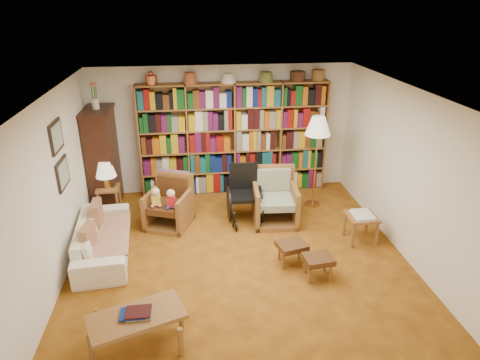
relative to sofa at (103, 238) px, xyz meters
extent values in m
plane|color=#9A5B17|center=(2.05, -0.29, -0.27)|extent=(5.00, 5.00, 0.00)
plane|color=silver|center=(2.05, -0.29, 2.23)|extent=(5.00, 5.00, 0.00)
plane|color=white|center=(2.05, 2.21, 0.98)|extent=(5.00, 0.00, 5.00)
plane|color=white|center=(2.05, -2.79, 0.98)|extent=(5.00, 0.00, 5.00)
plane|color=white|center=(-0.45, -0.29, 0.98)|extent=(0.00, 5.00, 5.00)
plane|color=white|center=(4.55, -0.29, 0.98)|extent=(0.00, 5.00, 5.00)
cube|color=olive|center=(2.25, 2.05, 0.83)|extent=(3.60, 0.30, 2.20)
cube|color=#38170F|center=(-0.21, 1.71, 0.63)|extent=(0.45, 0.90, 1.80)
cube|color=#38170F|center=(-0.21, 1.71, 1.56)|extent=(0.50, 0.95, 0.06)
cylinder|color=white|center=(-0.21, 1.71, 1.68)|extent=(0.12, 0.12, 0.18)
cube|color=black|center=(-0.43, 0.01, 1.63)|extent=(0.03, 0.52, 0.42)
cube|color=gray|center=(-0.42, 0.01, 1.63)|extent=(0.01, 0.44, 0.34)
cube|color=black|center=(-0.43, 0.01, 1.08)|extent=(0.03, 0.52, 0.42)
cube|color=gray|center=(-0.42, 0.01, 1.08)|extent=(0.01, 0.44, 0.34)
imported|color=white|center=(0.00, 0.00, 0.00)|extent=(1.92, 0.88, 0.55)
cube|color=beige|center=(0.05, 0.00, 0.03)|extent=(0.80, 1.34, 0.04)
cube|color=maroon|center=(-0.13, 0.35, 0.18)|extent=(0.14, 0.41, 0.41)
cube|color=maroon|center=(-0.13, -0.35, 0.18)|extent=(0.18, 0.39, 0.38)
cube|color=olive|center=(-0.10, 1.29, 0.25)|extent=(0.39, 0.39, 0.04)
cylinder|color=olive|center=(-0.26, 1.14, -0.02)|extent=(0.05, 0.05, 0.51)
cylinder|color=olive|center=(0.06, 1.14, -0.02)|extent=(0.05, 0.05, 0.51)
cylinder|color=olive|center=(-0.26, 1.45, -0.02)|extent=(0.05, 0.05, 0.51)
cylinder|color=olive|center=(0.06, 1.45, -0.02)|extent=(0.05, 0.05, 0.51)
cylinder|color=gold|center=(-0.10, 1.29, 0.37)|extent=(0.12, 0.12, 0.20)
cone|color=beige|center=(-0.10, 1.29, 0.62)|extent=(0.36, 0.36, 0.28)
cube|color=olive|center=(0.97, 0.76, -0.23)|extent=(0.90, 0.92, 0.08)
cube|color=olive|center=(0.66, 0.76, 0.03)|extent=(0.32, 0.70, 0.61)
cube|color=olive|center=(1.28, 0.76, 0.03)|extent=(0.32, 0.70, 0.61)
cube|color=olive|center=(0.97, 1.09, 0.16)|extent=(0.67, 0.32, 0.86)
cube|color=#553316|center=(0.97, 0.74, 0.11)|extent=(0.72, 0.76, 0.12)
cube|color=#553316|center=(0.97, 1.02, 0.36)|extent=(0.54, 0.28, 0.36)
cube|color=#B02F53|center=(0.97, 1.12, 0.42)|extent=(0.52, 0.25, 0.38)
cube|color=olive|center=(2.81, 0.66, -0.23)|extent=(0.80, 0.83, 0.08)
cube|color=olive|center=(2.47, 0.66, 0.06)|extent=(0.13, 0.79, 0.67)
cube|color=olive|center=(3.14, 0.66, 0.06)|extent=(0.13, 0.79, 0.67)
cube|color=olive|center=(2.81, 1.01, 0.20)|extent=(0.76, 0.13, 0.94)
cube|color=gray|center=(2.81, 0.63, 0.14)|extent=(0.63, 0.70, 0.13)
cube|color=gray|center=(2.81, 0.94, 0.42)|extent=(0.59, 0.14, 0.40)
cube|color=black|center=(2.29, 0.74, 0.22)|extent=(0.52, 0.52, 0.07)
cube|color=black|center=(2.29, 0.98, 0.49)|extent=(0.49, 0.08, 0.49)
cylinder|color=black|center=(2.02, 0.85, 0.03)|extent=(0.03, 0.61, 0.61)
cylinder|color=black|center=(2.57, 0.85, 0.03)|extent=(0.03, 0.61, 0.61)
cylinder|color=black|center=(2.10, 0.44, -0.19)|extent=(0.03, 0.18, 0.18)
cylinder|color=black|center=(2.49, 0.44, -0.19)|extent=(0.03, 0.18, 0.18)
cylinder|color=gold|center=(3.65, 1.22, -0.26)|extent=(0.29, 0.29, 0.03)
cylinder|color=gold|center=(3.65, 1.22, 0.45)|extent=(0.03, 0.03, 1.45)
cone|color=beige|center=(3.65, 1.22, 1.29)|extent=(0.46, 0.46, 0.33)
cube|color=olive|center=(4.05, -0.14, 0.17)|extent=(0.46, 0.46, 0.04)
cylinder|color=olive|center=(3.85, -0.33, -0.06)|extent=(0.05, 0.05, 0.42)
cylinder|color=olive|center=(4.24, -0.33, -0.06)|extent=(0.05, 0.05, 0.42)
cylinder|color=olive|center=(3.85, 0.06, -0.06)|extent=(0.05, 0.05, 0.42)
cylinder|color=olive|center=(4.24, 0.06, -0.06)|extent=(0.05, 0.05, 0.42)
cube|color=silver|center=(4.05, -0.14, 0.20)|extent=(0.30, 0.38, 0.03)
cube|color=#553316|center=(2.79, -0.63, 0.03)|extent=(0.48, 0.44, 0.08)
cylinder|color=olive|center=(2.64, -0.75, -0.14)|extent=(0.04, 0.04, 0.27)
cylinder|color=olive|center=(2.95, -0.75, -0.14)|extent=(0.04, 0.04, 0.27)
cylinder|color=olive|center=(2.64, -0.51, -0.14)|extent=(0.04, 0.04, 0.27)
cylinder|color=olive|center=(2.95, -0.51, -0.14)|extent=(0.04, 0.04, 0.27)
cube|color=#553316|center=(3.08, -1.01, 0.02)|extent=(0.43, 0.37, 0.08)
cylinder|color=olive|center=(2.94, -1.13, -0.14)|extent=(0.04, 0.04, 0.26)
cylinder|color=olive|center=(3.23, -1.13, -0.14)|extent=(0.04, 0.04, 0.26)
cylinder|color=olive|center=(2.94, -0.89, -0.14)|extent=(0.04, 0.04, 0.26)
cylinder|color=olive|center=(3.23, -0.89, -0.14)|extent=(0.04, 0.04, 0.26)
cube|color=olive|center=(0.70, -2.00, 0.12)|extent=(1.16, 0.84, 0.05)
cylinder|color=olive|center=(0.22, -2.21, -0.09)|extent=(0.06, 0.06, 0.37)
cylinder|color=olive|center=(1.18, -2.21, -0.09)|extent=(0.06, 0.06, 0.37)
cylinder|color=olive|center=(0.22, -1.78, -0.09)|extent=(0.06, 0.06, 0.37)
cylinder|color=olive|center=(1.18, -1.78, -0.09)|extent=(0.06, 0.06, 0.37)
cube|color=brown|center=(0.70, -2.00, 0.17)|extent=(0.34, 0.30, 0.05)
camera|label=1|loc=(1.38, -5.86, 3.39)|focal=32.00mm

